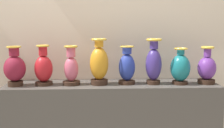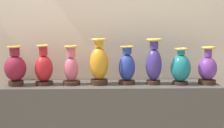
{
  "view_description": "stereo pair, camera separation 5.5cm",
  "coord_description": "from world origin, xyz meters",
  "views": [
    {
      "loc": [
        -0.12,
        -2.47,
        1.55
      ],
      "look_at": [
        0.0,
        0.0,
        1.21
      ],
      "focal_mm": 44.94,
      "sensor_mm": 36.0,
      "label": 1
    },
    {
      "loc": [
        -0.07,
        -2.47,
        1.55
      ],
      "look_at": [
        0.0,
        0.0,
        1.21
      ],
      "focal_mm": 44.94,
      "sensor_mm": 36.0,
      "label": 2
    }
  ],
  "objects": [
    {
      "name": "vase_violet",
      "position": [
        0.85,
        -0.04,
        1.18
      ],
      "size": [
        0.16,
        0.16,
        0.34
      ],
      "color": "#382319",
      "rests_on": "display_shelf"
    },
    {
      "name": "vase_rose",
      "position": [
        -0.36,
        -0.03,
        1.18
      ],
      "size": [
        0.15,
        0.15,
        0.35
      ],
      "color": "#382319",
      "rests_on": "display_shelf"
    },
    {
      "name": "vase_crimson",
      "position": [
        -0.6,
        -0.03,
        1.18
      ],
      "size": [
        0.16,
        0.16,
        0.35
      ],
      "color": "#382319",
      "rests_on": "display_shelf"
    },
    {
      "name": "vase_indigo",
      "position": [
        0.37,
        -0.03,
        1.22
      ],
      "size": [
        0.14,
        0.14,
        0.41
      ],
      "color": "#382319",
      "rests_on": "display_shelf"
    },
    {
      "name": "vase_burgundy",
      "position": [
        -0.84,
        -0.06,
        1.19
      ],
      "size": [
        0.18,
        0.18,
        0.34
      ],
      "color": "#382319",
      "rests_on": "display_shelf"
    },
    {
      "name": "back_wall",
      "position": [
        0.0,
        0.26,
        1.42
      ],
      "size": [
        4.51,
        0.14,
        2.8
      ],
      "color": "beige",
      "rests_on": "ground_plane"
    },
    {
      "name": "vase_amber",
      "position": [
        -0.11,
        -0.03,
        1.22
      ],
      "size": [
        0.16,
        0.16,
        0.41
      ],
      "color": "#382319",
      "rests_on": "display_shelf"
    },
    {
      "name": "vase_cobalt",
      "position": [
        0.13,
        -0.01,
        1.19
      ],
      "size": [
        0.15,
        0.15,
        0.34
      ],
      "color": "#382319",
      "rests_on": "display_shelf"
    },
    {
      "name": "vase_teal",
      "position": [
        0.6,
        -0.04,
        1.18
      ],
      "size": [
        0.18,
        0.18,
        0.32
      ],
      "color": "#382319",
      "rests_on": "display_shelf"
    }
  ]
}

